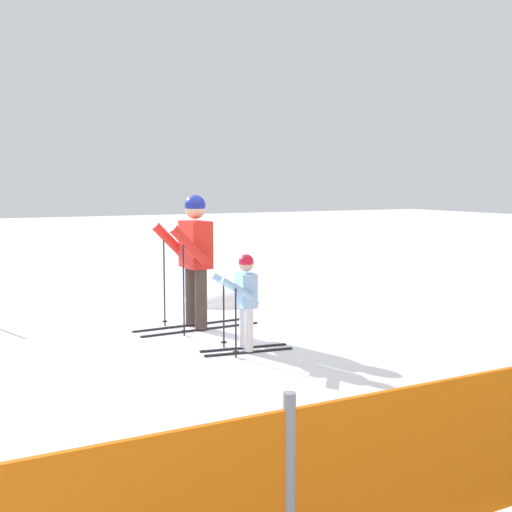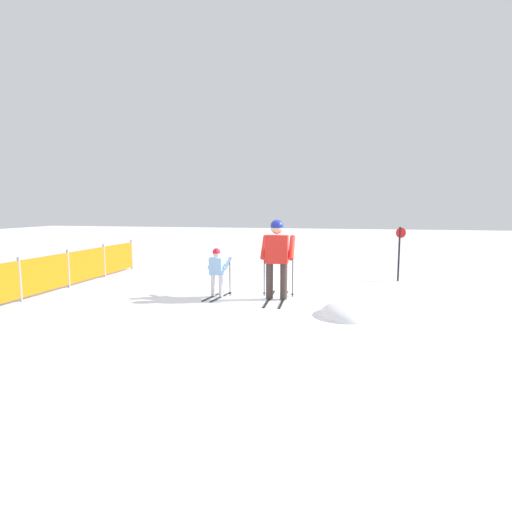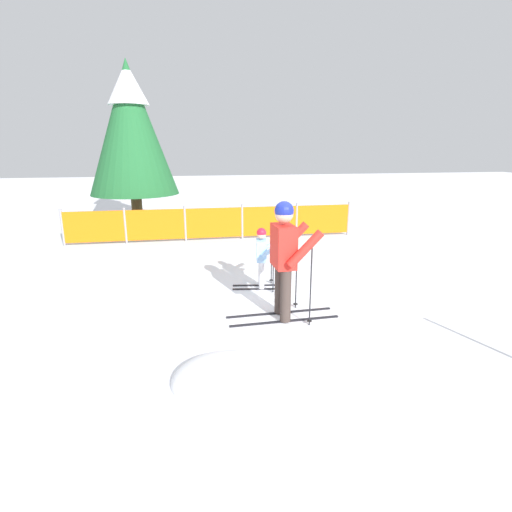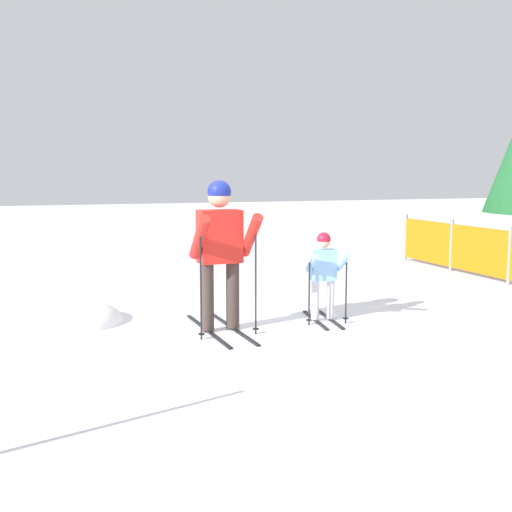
% 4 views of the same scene
% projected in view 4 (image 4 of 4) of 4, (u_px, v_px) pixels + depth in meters
% --- Properties ---
extents(ground_plane, '(60.00, 60.00, 0.00)m').
position_uv_depth(ground_plane, '(240.00, 332.00, 7.39)').
color(ground_plane, white).
extents(skier_adult, '(1.66, 0.75, 1.75)m').
position_uv_depth(skier_adult, '(220.00, 242.00, 7.34)').
color(skier_adult, black).
rests_on(skier_adult, ground_plane).
extents(skier_child, '(1.06, 0.53, 1.10)m').
position_uv_depth(skier_child, '(324.00, 269.00, 7.89)').
color(skier_child, black).
rests_on(skier_child, ground_plane).
extents(snow_mound, '(1.21, 1.03, 0.48)m').
position_uv_depth(snow_mound, '(81.00, 321.00, 7.94)').
color(snow_mound, white).
rests_on(snow_mound, ground_plane).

